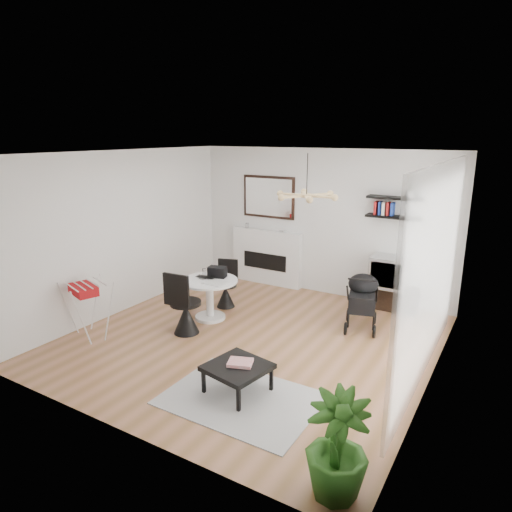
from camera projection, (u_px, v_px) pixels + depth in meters
The scene contains 25 objects.
floor at pixel (251, 340), 6.75m from camera, with size 5.00×5.00×0.00m, color brown.
ceiling at pixel (250, 153), 6.05m from camera, with size 5.00×5.00×0.00m, color white.
wall_back at pixel (321, 222), 8.47m from camera, with size 5.00×5.00×0.00m, color white.
wall_left at pixel (123, 232), 7.63m from camera, with size 5.00×5.00×0.00m, color white.
wall_right at pixel (438, 280), 5.17m from camera, with size 5.00×5.00×0.00m, color white.
sheer_curtain at pixel (432, 274), 5.38m from camera, with size 0.04×3.60×2.60m, color white.
fireplace at pixel (267, 250), 9.13m from camera, with size 1.50×0.17×2.16m.
shelf_lower at pixel (393, 217), 7.63m from camera, with size 0.90×0.25×0.04m, color black.
shelf_upper at pixel (395, 198), 7.55m from camera, with size 0.90×0.25×0.04m, color black.
pendant_lamp at pixel (307, 196), 6.09m from camera, with size 0.90×0.90×0.10m, color tan, non-canonical shape.
tv_console at pixel (386, 297), 7.94m from camera, with size 1.06×0.37×0.40m, color black.
crt_tv at pixel (390, 272), 7.80m from camera, with size 0.61×0.54×0.54m.
dining_table at pixel (210, 293), 7.41m from camera, with size 0.92×0.92×0.67m.
laptop at pixel (204, 278), 7.38m from camera, with size 0.33×0.21×0.03m, color black.
black_bag at pixel (217, 272), 7.47m from camera, with size 0.29×0.17×0.17m, color black.
newspaper at pixel (216, 283), 7.19m from camera, with size 0.36×0.29×0.01m, color silver.
drinking_glass at pixel (204, 272), 7.59m from camera, with size 0.06×0.06×0.11m, color white.
chair_far at pixel (226, 292), 7.99m from camera, with size 0.42×0.44×0.82m.
chair_near at pixel (185, 314), 6.89m from camera, with size 0.47×0.49×1.00m.
drying_rack at pixel (89, 309), 6.75m from camera, with size 0.70×0.68×0.85m.
stroller at pixel (362, 303), 7.09m from camera, with size 0.66×0.84×0.94m.
rug at pixel (241, 399), 5.24m from camera, with size 1.72×1.25×0.01m, color gray.
coffee_table at pixel (237, 368), 5.31m from camera, with size 0.77×0.77×0.34m.
magazines at pixel (240, 363), 5.32m from camera, with size 0.28×0.22×0.04m, color #C93239.
potted_plant at pixel (337, 446), 3.75m from camera, with size 0.53×0.53×0.94m, color #295E1B.
Camera 1 is at (3.24, -5.28, 2.96)m, focal length 32.00 mm.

